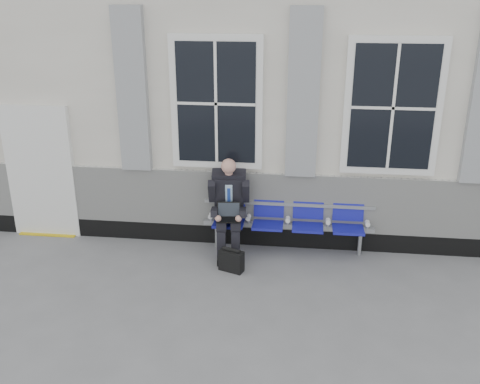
# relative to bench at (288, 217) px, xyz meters

# --- Properties ---
(ground) EXTENTS (70.00, 70.00, 0.00)m
(ground) POSITION_rel_bench_xyz_m (1.05, -1.32, -0.55)
(ground) COLOR slate
(ground) RESTS_ON ground
(station_building) EXTENTS (14.40, 4.40, 4.49)m
(station_building) POSITION_rel_bench_xyz_m (1.03, 2.15, 1.67)
(station_building) COLOR silver
(station_building) RESTS_ON ground
(bench) EXTENTS (2.60, 0.47, 0.91)m
(bench) POSITION_rel_bench_xyz_m (0.00, 0.00, 0.00)
(bench) COLOR #9EA0A3
(bench) RESTS_ON ground
(businessman) EXTENTS (0.64, 0.86, 1.50)m
(businessman) POSITION_rel_bench_xyz_m (-0.89, -0.14, 0.25)
(businessman) COLOR black
(businessman) RESTS_ON ground
(briefcase) EXTENTS (0.38, 0.26, 0.36)m
(briefcase) POSITION_rel_bench_xyz_m (-0.77, -0.75, -0.38)
(briefcase) COLOR black
(briefcase) RESTS_ON ground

